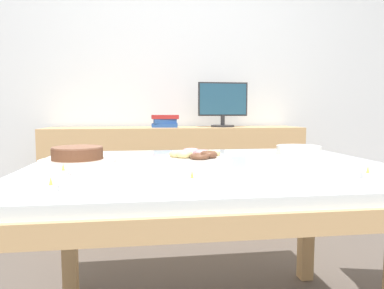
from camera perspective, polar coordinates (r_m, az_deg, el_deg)
wall_back at (r=3.19m, az=-3.30°, el=11.73°), size 8.00×0.10×2.60m
dining_table at (r=1.35m, az=3.10°, el=-7.04°), size 1.42×1.09×0.74m
sideboard at (r=2.92m, az=-2.75°, el=-5.18°), size 2.11×0.44×0.82m
computer_monitor at (r=2.94m, az=5.16°, el=6.63°), size 0.42×0.20×0.38m
book_stack at (r=2.87m, az=-4.54°, el=3.91°), size 0.23×0.18×0.10m
cake_chocolate_round at (r=1.46m, az=-18.53°, el=-1.77°), size 0.31×0.31×0.06m
pastry_platter at (r=1.46m, az=0.52°, el=-1.94°), size 0.31×0.31×0.04m
plate_stack at (r=1.74m, az=17.32°, el=-0.85°), size 0.21×0.21×0.04m
tealight_centre at (r=0.95m, az=-22.45°, el=-6.61°), size 0.04×0.04×0.04m
tealight_left_edge at (r=0.97m, az=0.01°, el=-5.95°), size 0.04×0.04×0.04m
tealight_near_front at (r=1.17m, az=-20.65°, el=-4.34°), size 0.04×0.04×0.04m
tealight_near_cakes at (r=1.18m, az=27.23°, el=-4.53°), size 0.04×0.04×0.04m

